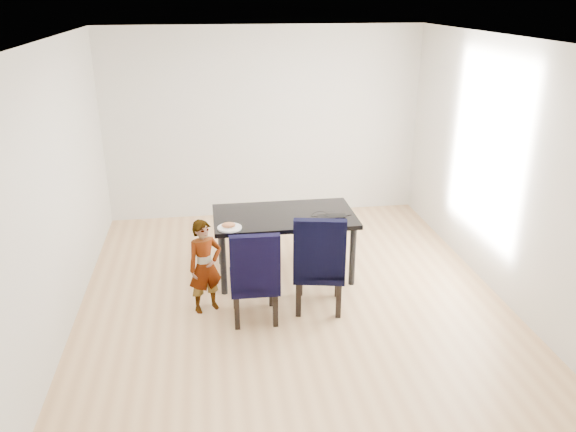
{
  "coord_description": "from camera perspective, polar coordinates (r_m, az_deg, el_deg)",
  "views": [
    {
      "loc": [
        -0.83,
        -5.36,
        3.1
      ],
      "look_at": [
        0.0,
        0.2,
        0.85
      ],
      "focal_mm": 35.0,
      "sensor_mm": 36.0,
      "label": 1
    }
  ],
  "objects": [
    {
      "name": "wall_back",
      "position": [
        8.1,
        -2.43,
        9.32
      ],
      "size": [
        4.5,
        0.01,
        2.7
      ],
      "primitive_type": "cube",
      "color": "silver",
      "rests_on": "ground"
    },
    {
      "name": "cable_tangle",
      "position": [
        6.25,
        3.7,
        -0.27
      ],
      "size": [
        0.21,
        0.21,
        0.01
      ],
      "primitive_type": "torus",
      "rotation": [
        0.0,
        0.0,
        0.41
      ],
      "color": "black",
      "rests_on": "dining_table"
    },
    {
      "name": "child",
      "position": [
        5.8,
        -8.43,
        -5.08
      ],
      "size": [
        0.43,
        0.37,
        1.0
      ],
      "primitive_type": "imported",
      "rotation": [
        0.0,
        0.0,
        0.41
      ],
      "color": "#FF3F15",
      "rests_on": "floor"
    },
    {
      "name": "laptop",
      "position": [
        6.33,
        4.39,
        0.1
      ],
      "size": [
        0.33,
        0.22,
        0.03
      ],
      "primitive_type": "imported",
      "rotation": [
        0.0,
        0.0,
        3.12
      ],
      "color": "black",
      "rests_on": "dining_table"
    },
    {
      "name": "ceiling",
      "position": [
        5.43,
        0.33,
        17.66
      ],
      "size": [
        4.5,
        5.0,
        0.01
      ],
      "primitive_type": "cube",
      "color": "white",
      "rests_on": "wall_back"
    },
    {
      "name": "plate",
      "position": [
        6.02,
        -5.96,
        -1.19
      ],
      "size": [
        0.32,
        0.32,
        0.01
      ],
      "primitive_type": "cylinder",
      "rotation": [
        0.0,
        0.0,
        0.26
      ],
      "color": "silver",
      "rests_on": "dining_table"
    },
    {
      "name": "dining_table",
      "position": [
        6.51,
        -0.39,
        -2.91
      ],
      "size": [
        1.6,
        0.9,
        0.75
      ],
      "primitive_type": "cube",
      "color": "black",
      "rests_on": "floor"
    },
    {
      "name": "sandwich",
      "position": [
        6.0,
        -6.07,
        -0.91
      ],
      "size": [
        0.16,
        0.1,
        0.06
      ],
      "primitive_type": "ellipsoid",
      "rotation": [
        0.0,
        0.0,
        -0.21
      ],
      "color": "#BC7143",
      "rests_on": "plate"
    },
    {
      "name": "wall_front",
      "position": [
        3.45,
        6.71,
        -8.85
      ],
      "size": [
        4.5,
        0.01,
        2.7
      ],
      "primitive_type": "cube",
      "color": "silver",
      "rests_on": "ground"
    },
    {
      "name": "floor",
      "position": [
        6.25,
        0.27,
        -7.98
      ],
      "size": [
        4.5,
        5.0,
        0.01
      ],
      "primitive_type": "cube",
      "color": "tan",
      "rests_on": "ground"
    },
    {
      "name": "chair_right",
      "position": [
        5.79,
        3.2,
        -4.5
      ],
      "size": [
        0.61,
        0.63,
        1.07
      ],
      "primitive_type": "cube",
      "rotation": [
        0.0,
        0.0,
        -0.21
      ],
      "color": "black",
      "rests_on": "floor"
    },
    {
      "name": "wall_left",
      "position": [
        5.81,
        -22.27,
        2.64
      ],
      "size": [
        0.01,
        5.0,
        2.7
      ],
      "primitive_type": "cube",
      "color": "silver",
      "rests_on": "ground"
    },
    {
      "name": "chair_left",
      "position": [
        5.61,
        -3.46,
        -5.83
      ],
      "size": [
        0.49,
        0.51,
        1.0
      ],
      "primitive_type": "cube",
      "rotation": [
        0.0,
        0.0,
        -0.02
      ],
      "color": "black",
      "rests_on": "floor"
    },
    {
      "name": "wall_right",
      "position": [
        6.42,
        20.67,
        4.59
      ],
      "size": [
        0.01,
        5.0,
        2.7
      ],
      "primitive_type": "cube",
      "color": "white",
      "rests_on": "ground"
    }
  ]
}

